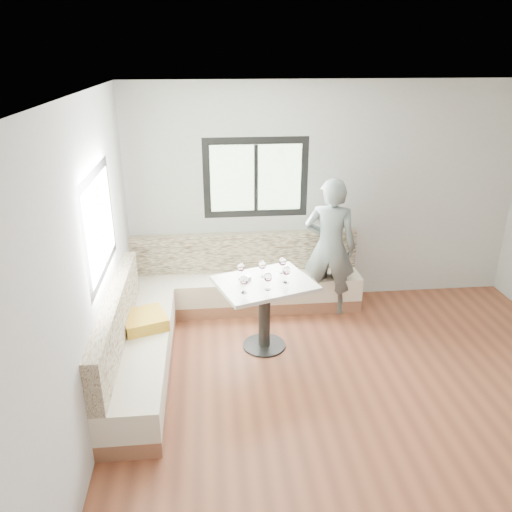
{
  "coord_description": "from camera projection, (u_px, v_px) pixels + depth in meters",
  "views": [
    {
      "loc": [
        -1.5,
        -3.51,
        3.12
      ],
      "look_at": [
        -1.01,
        1.39,
        1.07
      ],
      "focal_mm": 35.0,
      "sensor_mm": 36.0,
      "label": 1
    }
  ],
  "objects": [
    {
      "name": "wine_glass_a",
      "position": [
        244.0,
        281.0,
        5.06
      ],
      "size": [
        0.08,
        0.08,
        0.19
      ],
      "color": "white",
      "rests_on": "table"
    },
    {
      "name": "wine_glass_d",
      "position": [
        262.0,
        265.0,
        5.42
      ],
      "size": [
        0.08,
        0.08,
        0.19
      ],
      "color": "white",
      "rests_on": "table"
    },
    {
      "name": "banquette",
      "position": [
        204.0,
        308.0,
        5.79
      ],
      "size": [
        2.9,
        2.8,
        0.95
      ],
      "color": "#9C6447",
      "rests_on": "ground"
    },
    {
      "name": "person",
      "position": [
        330.0,
        247.0,
        6.12
      ],
      "size": [
        0.73,
        0.6,
        1.74
      ],
      "primitive_type": "imported",
      "rotation": [
        0.0,
        0.0,
        2.81
      ],
      "color": "slate",
      "rests_on": "ground"
    },
    {
      "name": "wine_glass_c",
      "position": [
        286.0,
        271.0,
        5.28
      ],
      "size": [
        0.08,
        0.08,
        0.19
      ],
      "color": "white",
      "rests_on": "table"
    },
    {
      "name": "wine_glass_e",
      "position": [
        282.0,
        262.0,
        5.51
      ],
      "size": [
        0.08,
        0.08,
        0.19
      ],
      "color": "white",
      "rests_on": "table"
    },
    {
      "name": "wine_glass_b",
      "position": [
        268.0,
        278.0,
        5.12
      ],
      "size": [
        0.08,
        0.08,
        0.19
      ],
      "color": "white",
      "rests_on": "table"
    },
    {
      "name": "table",
      "position": [
        265.0,
        298.0,
        5.43
      ],
      "size": [
        1.18,
        1.04,
        0.81
      ],
      "rotation": [
        0.0,
        0.0,
        0.32
      ],
      "color": "black",
      "rests_on": "ground"
    },
    {
      "name": "wine_glass_f",
      "position": [
        241.0,
        268.0,
        5.36
      ],
      "size": [
        0.08,
        0.08,
        0.19
      ],
      "color": "white",
      "rests_on": "table"
    },
    {
      "name": "room",
      "position": [
        385.0,
        274.0,
        4.09
      ],
      "size": [
        5.01,
        5.01,
        2.81
      ],
      "color": "brown",
      "rests_on": "ground"
    },
    {
      "name": "olive_ramekin",
      "position": [
        246.0,
        278.0,
        5.39
      ],
      "size": [
        0.11,
        0.11,
        0.04
      ],
      "color": "white",
      "rests_on": "table"
    }
  ]
}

